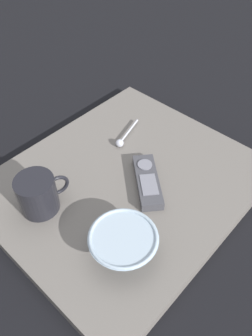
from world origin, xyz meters
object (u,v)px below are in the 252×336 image
at_px(cereal_bowl, 123,243).
at_px(coffee_mug, 38,194).
at_px(teaspoon, 122,140).
at_px(tv_remote_near, 147,181).

distance_m(cereal_bowl, coffee_mug, 0.23).
distance_m(cereal_bowl, teaspoon, 0.35).
xyz_separation_m(cereal_bowl, tv_remote_near, (0.18, 0.09, -0.02)).
bearing_deg(coffee_mug, tv_remote_near, -32.15).
height_order(coffee_mug, teaspoon, coffee_mug).
bearing_deg(cereal_bowl, tv_remote_near, 25.41).
distance_m(teaspoon, tv_remote_near, 0.17).
relative_size(cereal_bowl, coffee_mug, 1.19).
height_order(cereal_bowl, teaspoon, cereal_bowl).
bearing_deg(tv_remote_near, cereal_bowl, -154.59).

